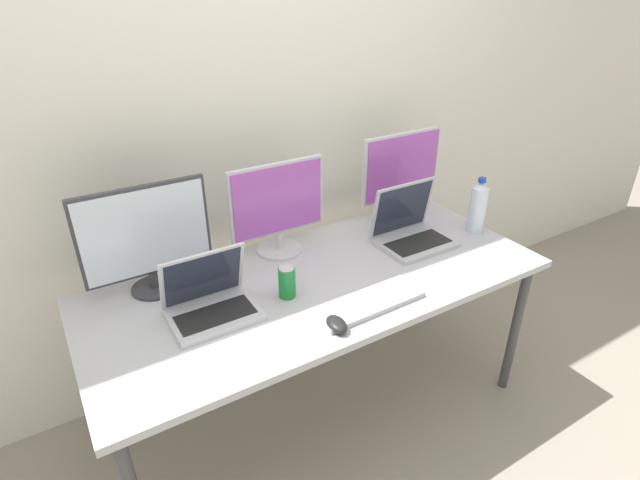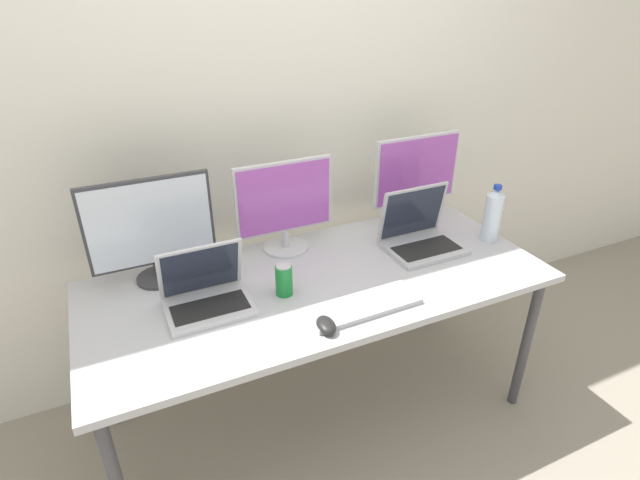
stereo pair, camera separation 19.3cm
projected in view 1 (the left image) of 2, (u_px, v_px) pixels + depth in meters
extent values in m
plane|color=gray|center=(320.00, 410.00, 2.37)|extent=(16.00, 16.00, 0.00)
cube|color=silver|center=(250.00, 110.00, 2.20)|extent=(7.00, 0.08, 2.60)
cylinder|color=#424247|center=(515.00, 329.00, 2.35)|extent=(0.04, 0.04, 0.71)
cylinder|color=#424247|center=(97.00, 379.00, 2.06)|extent=(0.04, 0.04, 0.71)
cylinder|color=#424247|center=(419.00, 265.00, 2.86)|extent=(0.04, 0.04, 0.71)
cube|color=#B7B7BC|center=(320.00, 282.00, 2.03)|extent=(1.86, 0.80, 0.03)
cylinder|color=#38383D|center=(155.00, 287.00, 1.96)|extent=(0.18, 0.18, 0.01)
cylinder|color=#38383D|center=(154.00, 279.00, 1.94)|extent=(0.03, 0.03, 0.06)
cube|color=#38383D|center=(145.00, 231.00, 1.84)|extent=(0.48, 0.02, 0.36)
cube|color=silver|center=(146.00, 233.00, 1.83)|extent=(0.46, 0.01, 0.33)
cylinder|color=silver|center=(279.00, 249.00, 2.23)|extent=(0.20, 0.20, 0.01)
cylinder|color=silver|center=(279.00, 240.00, 2.21)|extent=(0.03, 0.03, 0.08)
cube|color=silver|center=(277.00, 199.00, 2.11)|extent=(0.44, 0.02, 0.32)
cube|color=#A54CB2|center=(279.00, 200.00, 2.10)|extent=(0.41, 0.01, 0.29)
cylinder|color=silver|center=(397.00, 214.00, 2.56)|extent=(0.21, 0.21, 0.01)
cylinder|color=silver|center=(398.00, 205.00, 2.53)|extent=(0.03, 0.03, 0.09)
cube|color=silver|center=(401.00, 166.00, 2.44)|extent=(0.45, 0.02, 0.33)
cube|color=#A54CB2|center=(403.00, 167.00, 2.43)|extent=(0.43, 0.01, 0.31)
cube|color=silver|center=(214.00, 315.00, 1.80)|extent=(0.31, 0.23, 0.02)
cube|color=black|center=(215.00, 315.00, 1.78)|extent=(0.27, 0.13, 0.00)
cube|color=silver|center=(203.00, 276.00, 1.80)|extent=(0.31, 0.08, 0.22)
cube|color=#232838|center=(203.00, 277.00, 1.80)|extent=(0.28, 0.07, 0.20)
cube|color=#B7B7BC|center=(415.00, 243.00, 2.27)|extent=(0.33, 0.25, 0.02)
cube|color=black|center=(418.00, 242.00, 2.25)|extent=(0.29, 0.14, 0.00)
cube|color=#B7B7BC|center=(402.00, 208.00, 2.29)|extent=(0.33, 0.05, 0.25)
cube|color=#232838|center=(403.00, 208.00, 2.28)|extent=(0.30, 0.04, 0.23)
cube|color=#B2B2B7|center=(369.00, 303.00, 1.86)|extent=(0.44, 0.16, 0.02)
ellipsoid|color=black|center=(337.00, 324.00, 1.73)|extent=(0.07, 0.11, 0.04)
cylinder|color=silver|center=(477.00, 210.00, 2.35)|extent=(0.08, 0.08, 0.22)
cone|color=silver|center=(481.00, 185.00, 2.29)|extent=(0.07, 0.07, 0.03)
cylinder|color=#1938B2|center=(482.00, 180.00, 2.28)|extent=(0.04, 0.04, 0.02)
cylinder|color=#197F33|center=(287.00, 282.00, 1.89)|extent=(0.07, 0.07, 0.12)
cylinder|color=silver|center=(287.00, 268.00, 1.86)|extent=(0.06, 0.06, 0.00)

